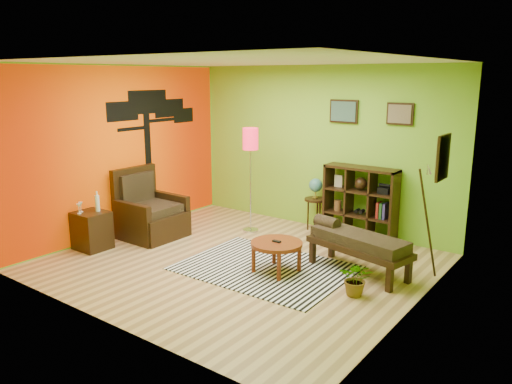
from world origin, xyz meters
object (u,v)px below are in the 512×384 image
Objects in this scene: globe_table at (316,191)px; bench at (356,242)px; floor_lamp at (250,148)px; cube_shelf at (361,203)px; side_cabinet at (92,230)px; potted_plant at (356,282)px; armchair at (149,216)px; coffee_table at (277,246)px.

globe_table reaches higher than bench.
floor_lamp is 1.16× the size of bench.
globe_table is 0.76× the size of cube_shelf.
floor_lamp is at bearing 56.78° from side_cabinet.
cube_shelf is 2.27m from potted_plant.
globe_table is (2.27, 2.91, 0.39)m from side_cabinet.
armchair is at bearing -170.15° from bench.
bench is (2.26, -0.61, -1.01)m from floor_lamp.
bench is (3.46, 0.60, 0.09)m from armchair.
armchair reaches higher than globe_table.
floor_lamp is 2.02m from cube_shelf.
cube_shelf is (0.85, -0.00, -0.09)m from globe_table.
coffee_table is 0.78× the size of side_cabinet.
bench is at bearing 9.85° from armchair.
side_cabinet is at bearing -123.22° from floor_lamp.
floor_lamp reaches higher than coffee_table.
floor_lamp is at bearing 153.41° from potted_plant.
armchair is 1.26× the size of side_cabinet.
potted_plant is (3.80, -0.09, -0.17)m from armchair.
side_cabinet is 4.12m from potted_plant.
cube_shelf reaches higher than coffee_table.
coffee_table reaches higher than potted_plant.
armchair reaches higher than bench.
side_cabinet reaches higher than potted_plant.
potted_plant is (0.34, -0.69, -0.26)m from bench.
cube_shelf is 2.73× the size of potted_plant.
coffee_table is 2.97m from side_cabinet.
floor_lamp reaches higher than bench.
armchair is at bearing 76.90° from side_cabinet.
bench is (0.86, 0.66, 0.06)m from coffee_table.
floor_lamp is (-1.40, 1.27, 1.07)m from coffee_table.
globe_table is 0.85m from cube_shelf.
cube_shelf is at bearing 114.18° from potted_plant.
potted_plant is (0.91, -2.04, -0.43)m from cube_shelf.
cube_shelf is (1.69, 0.73, -0.84)m from floor_lamp.
side_cabinet is at bearing -136.95° from cube_shelf.
floor_lamp reaches higher than cube_shelf.
side_cabinet is 2.05× the size of potted_plant.
floor_lamp reaches higher than armchair.
side_cabinet is at bearing -167.77° from potted_plant.
potted_plant is (2.60, -1.30, -1.27)m from floor_lamp.
coffee_table is at bearing 178.30° from potted_plant.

